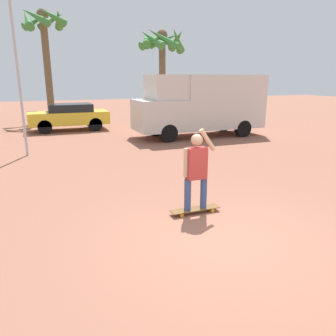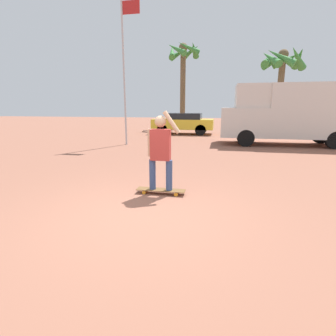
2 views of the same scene
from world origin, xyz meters
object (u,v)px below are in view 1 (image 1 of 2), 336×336
object	(u,v)px
skateboard	(195,209)
parked_car_yellow	(69,116)
palm_tree_center_background	(45,33)
flagpole	(17,46)
palm_tree_near_van	(162,46)
person_skateboarder	(196,167)
camper_van	(202,103)

from	to	relation	value
skateboard	parked_car_yellow	bearing A→B (deg)	96.09
skateboard	palm_tree_center_background	bearing A→B (deg)	96.87
palm_tree_center_background	parked_car_yellow	bearing A→B (deg)	-80.86
flagpole	palm_tree_center_background	bearing A→B (deg)	82.71
parked_car_yellow	palm_tree_near_van	distance (m)	8.79
skateboard	parked_car_yellow	size ratio (longest dim) A/B	0.26
person_skateboarder	palm_tree_center_background	world-z (taller)	palm_tree_center_background
person_skateboarder	parked_car_yellow	xyz separation A→B (m)	(-1.37, 12.83, -0.23)
skateboard	person_skateboarder	world-z (taller)	person_skateboarder
palm_tree_center_background	flagpole	xyz separation A→B (m)	(-1.29, -10.11, -1.63)
parked_car_yellow	palm_tree_center_background	xyz separation A→B (m)	(-0.71, 4.40, 4.66)
person_skateboarder	palm_tree_near_van	world-z (taller)	palm_tree_near_van
parked_car_yellow	palm_tree_center_background	distance (m)	6.45
camper_van	palm_tree_near_van	size ratio (longest dim) A/B	1.03
person_skateboarder	parked_car_yellow	distance (m)	12.90
person_skateboarder	flagpole	world-z (taller)	flagpole
camper_van	palm_tree_center_background	distance (m)	11.53
palm_tree_near_van	flagpole	distance (m)	12.97
flagpole	person_skateboarder	bearing A→B (deg)	-64.66
parked_car_yellow	palm_tree_near_van	world-z (taller)	palm_tree_near_van
camper_van	palm_tree_center_background	xyz separation A→B (m)	(-6.57, 8.66, 3.85)
palm_tree_center_background	flagpole	distance (m)	10.32
skateboard	camper_van	size ratio (longest dim) A/B	0.17
person_skateboarder	flagpole	distance (m)	8.35
skateboard	palm_tree_near_van	bearing A→B (deg)	71.90
palm_tree_center_background	palm_tree_near_van	bearing A→B (deg)	-4.86
skateboard	palm_tree_near_van	world-z (taller)	palm_tree_near_van
palm_tree_near_van	palm_tree_center_background	size ratio (longest dim) A/B	0.88
palm_tree_center_background	camper_van	bearing A→B (deg)	-52.82
camper_van	skateboard	bearing A→B (deg)	-117.66
palm_tree_near_van	camper_van	bearing A→B (deg)	-96.62
person_skateboarder	skateboard	bearing A→B (deg)	-0.00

